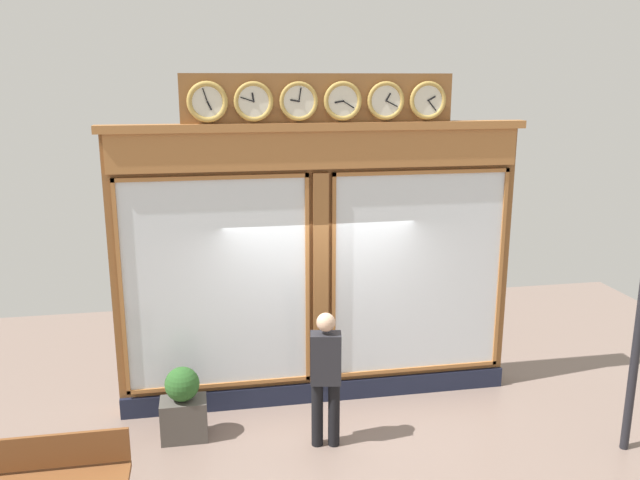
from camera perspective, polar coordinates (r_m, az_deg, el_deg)
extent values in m
cube|color=brown|center=(8.67, -0.18, -2.59)|extent=(5.30, 0.30, 3.69)
cube|color=#191E33|center=(9.15, 0.02, -13.17)|extent=(5.30, 0.08, 0.28)
cube|color=#A56936|center=(8.17, 0.05, 7.90)|extent=(5.19, 0.08, 0.47)
cube|color=#A56936|center=(8.17, 0.03, 9.92)|extent=(5.40, 0.20, 0.10)
cube|color=silver|center=(8.87, 8.63, -2.95)|extent=(2.30, 0.02, 2.71)
cube|color=#A56936|center=(8.56, 9.01, 5.90)|extent=(2.40, 0.04, 0.05)
cube|color=#A56936|center=(9.35, 8.36, -11.11)|extent=(2.40, 0.04, 0.05)
cube|color=#A56936|center=(9.30, 15.54, -2.53)|extent=(0.05, 0.04, 2.81)
cube|color=#A56936|center=(8.55, 1.20, -3.43)|extent=(0.05, 0.04, 2.81)
cube|color=silver|center=(8.41, -9.08, -3.91)|extent=(2.30, 0.02, 2.71)
cube|color=#A56936|center=(8.08, -9.45, 5.41)|extent=(2.40, 0.04, 0.05)
cube|color=#A56936|center=(8.91, -8.73, -12.43)|extent=(2.40, 0.04, 0.05)
cube|color=#A56936|center=(8.46, -17.06, -4.27)|extent=(0.05, 0.04, 2.81)
cube|color=#A56936|center=(8.49, -1.12, -3.56)|extent=(0.05, 0.04, 2.81)
cube|color=brown|center=(8.53, 0.04, -3.49)|extent=(0.20, 0.10, 2.81)
cube|color=brown|center=(8.19, -0.03, 12.11)|extent=(3.40, 0.06, 0.66)
cylinder|color=silver|center=(8.47, 9.44, 11.98)|extent=(0.39, 0.02, 0.39)
torus|color=#B79347|center=(8.46, 9.45, 11.98)|extent=(0.48, 0.06, 0.48)
cube|color=black|center=(8.47, 9.78, 12.14)|extent=(0.10, 0.01, 0.07)
cube|color=black|center=(8.47, 9.81, 11.55)|extent=(0.12, 0.01, 0.13)
sphere|color=black|center=(8.45, 9.48, 11.98)|extent=(0.02, 0.02, 0.02)
cylinder|color=silver|center=(8.30, 5.79, 12.06)|extent=(0.39, 0.02, 0.39)
torus|color=#B79347|center=(8.29, 5.80, 12.06)|extent=(0.48, 0.05, 0.48)
cube|color=black|center=(8.29, 6.01, 12.37)|extent=(0.07, 0.01, 0.10)
cube|color=black|center=(8.31, 6.32, 11.80)|extent=(0.15, 0.01, 0.08)
sphere|color=black|center=(8.28, 5.83, 12.06)|extent=(0.02, 0.02, 0.02)
cylinder|color=silver|center=(8.16, 2.01, 12.09)|extent=(0.39, 0.02, 0.39)
torus|color=#B79347|center=(8.16, 2.02, 12.09)|extent=(0.48, 0.06, 0.48)
cube|color=black|center=(8.14, 1.67, 12.02)|extent=(0.11, 0.01, 0.04)
cube|color=black|center=(8.17, 2.52, 11.79)|extent=(0.15, 0.01, 0.10)
sphere|color=black|center=(8.15, 2.04, 12.09)|extent=(0.02, 0.02, 0.02)
cylinder|color=silver|center=(8.06, -1.88, 12.07)|extent=(0.39, 0.02, 0.39)
torus|color=#B79347|center=(8.06, -1.88, 12.07)|extent=(0.47, 0.05, 0.47)
cube|color=black|center=(8.04, -2.24, 12.12)|extent=(0.11, 0.01, 0.03)
cube|color=black|center=(8.05, -1.77, 12.64)|extent=(0.04, 0.01, 0.16)
sphere|color=black|center=(8.05, -1.86, 12.07)|extent=(0.02, 0.02, 0.02)
cylinder|color=silver|center=(8.00, -5.85, 11.99)|extent=(0.39, 0.02, 0.39)
torus|color=#B79347|center=(8.00, -5.85, 11.99)|extent=(0.48, 0.06, 0.48)
cube|color=black|center=(7.98, -5.90, 12.36)|extent=(0.03, 0.01, 0.11)
cube|color=black|center=(7.98, -6.42, 12.16)|extent=(0.16, 0.01, 0.06)
sphere|color=black|center=(7.98, -5.84, 11.99)|extent=(0.02, 0.02, 0.02)
cylinder|color=silver|center=(7.98, -9.86, 11.86)|extent=(0.39, 0.02, 0.39)
torus|color=#B79347|center=(7.97, -9.86, 11.85)|extent=(0.49, 0.07, 0.49)
cube|color=black|center=(7.96, -9.68, 11.52)|extent=(0.06, 0.01, 0.10)
cube|color=black|center=(7.96, -10.06, 12.41)|extent=(0.06, 0.01, 0.16)
sphere|color=black|center=(7.96, -9.86, 11.85)|extent=(0.02, 0.02, 0.02)
cylinder|color=black|center=(8.06, -0.24, -15.00)|extent=(0.14, 0.14, 0.82)
cylinder|color=black|center=(8.06, 1.23, -15.00)|extent=(0.14, 0.14, 0.82)
cube|color=#232328|center=(7.74, 0.51, -10.33)|extent=(0.39, 0.28, 0.62)
sphere|color=tan|center=(7.56, 0.51, -7.22)|extent=(0.22, 0.22, 0.22)
cylinder|color=black|center=(8.39, 26.10, -7.63)|extent=(0.10, 0.10, 2.86)
cube|color=#4C4742|center=(8.43, -11.84, -15.12)|extent=(0.56, 0.36, 0.52)
sphere|color=#285623|center=(8.21, -12.00, -12.26)|extent=(0.42, 0.42, 0.42)
cube|color=brown|center=(7.34, -22.02, -16.75)|extent=(1.40, 0.04, 0.36)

